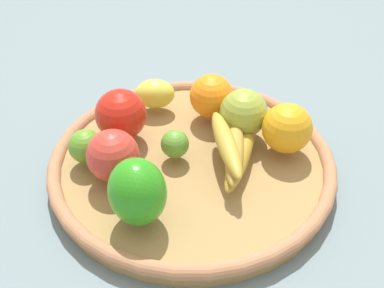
% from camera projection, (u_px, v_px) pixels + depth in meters
% --- Properties ---
extents(ground_plane, '(2.40, 2.40, 0.00)m').
position_uv_depth(ground_plane, '(192.00, 171.00, 0.75)').
color(ground_plane, slate).
rests_on(ground_plane, ground).
extents(basket, '(0.43, 0.43, 0.03)m').
position_uv_depth(basket, '(192.00, 163.00, 0.74)').
color(basket, '#9A7947').
rests_on(basket, ground_plane).
extents(orange_1, '(0.09, 0.09, 0.08)m').
position_uv_depth(orange_1, '(287.00, 128.00, 0.71)').
color(orange_1, orange).
rests_on(orange_1, basket).
extents(lime_0, '(0.06, 0.06, 0.04)m').
position_uv_depth(lime_0, '(175.00, 144.00, 0.71)').
color(lime_0, '#589230').
rests_on(lime_0, basket).
extents(apple_1, '(0.09, 0.09, 0.08)m').
position_uv_depth(apple_1, '(121.00, 114.00, 0.74)').
color(apple_1, red).
rests_on(apple_1, basket).
extents(orange_0, '(0.09, 0.09, 0.07)m').
position_uv_depth(orange_0, '(211.00, 96.00, 0.78)').
color(orange_0, orange).
rests_on(orange_0, basket).
extents(banana_bunch, '(0.13, 0.15, 0.05)m').
position_uv_depth(banana_bunch, '(234.00, 150.00, 0.69)').
color(banana_bunch, '#AE8A2C').
rests_on(banana_bunch, basket).
extents(apple_2, '(0.09, 0.09, 0.07)m').
position_uv_depth(apple_2, '(113.00, 155.00, 0.67)').
color(apple_2, '#C2382D').
rests_on(apple_2, basket).
extents(lemon_0, '(0.08, 0.08, 0.05)m').
position_uv_depth(lemon_0, '(155.00, 94.00, 0.81)').
color(lemon_0, yellow).
rests_on(lemon_0, basket).
extents(bell_pepper, '(0.10, 0.10, 0.09)m').
position_uv_depth(bell_pepper, '(137.00, 192.00, 0.60)').
color(bell_pepper, '#2B911A').
rests_on(bell_pepper, basket).
extents(apple_0, '(0.10, 0.10, 0.08)m').
position_uv_depth(apple_0, '(244.00, 113.00, 0.74)').
color(apple_0, '#90A239').
rests_on(apple_0, basket).
extents(lime_1, '(0.07, 0.07, 0.05)m').
position_uv_depth(lime_1, '(86.00, 146.00, 0.70)').
color(lime_1, '#579129').
rests_on(lime_1, basket).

